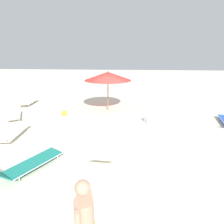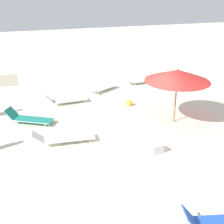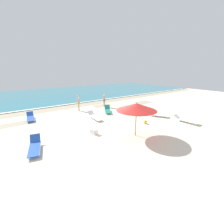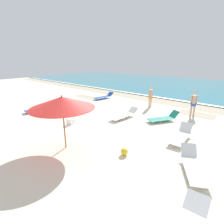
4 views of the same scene
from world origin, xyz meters
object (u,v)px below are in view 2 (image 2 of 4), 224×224
sun_lounger_near_water_left (65,99)px  sun_lounger_near_water_right (63,138)px  beach_ball (129,103)px  sun_lounger_mid_beach_solo (222,222)px  sun_lounger_under_umbrella (140,80)px  cooler_box (156,149)px  sun_lounger_beside_umbrella (29,118)px  sun_lounger_mid_beach_pair_b (101,88)px  beach_umbrella (178,76)px

sun_lounger_near_water_left → sun_lounger_near_water_right: bearing=164.9°
sun_lounger_near_water_right → beach_ball: 4.68m
sun_lounger_mid_beach_solo → sun_lounger_near_water_right: bearing=40.7°
sun_lounger_near_water_left → sun_lounger_near_water_right: size_ratio=0.90×
sun_lounger_under_umbrella → cooler_box: (-7.79, 2.62, -0.02)m
sun_lounger_beside_umbrella → sun_lounger_near_water_right: sun_lounger_beside_umbrella is taller
sun_lounger_beside_umbrella → sun_lounger_mid_beach_pair_b: size_ratio=0.97×
beach_umbrella → sun_lounger_near_water_left: size_ratio=1.28×
sun_lounger_beside_umbrella → cooler_box: sun_lounger_beside_umbrella is taller
sun_lounger_beside_umbrella → sun_lounger_mid_beach_pair_b: sun_lounger_beside_umbrella is taller
beach_umbrella → sun_lounger_beside_umbrella: size_ratio=1.33×
beach_umbrella → cooler_box: beach_umbrella is taller
sun_lounger_near_water_left → sun_lounger_under_umbrella: bearing=-72.2°
beach_umbrella → cooler_box: (-2.26, 1.95, -1.89)m
sun_lounger_mid_beach_solo → sun_lounger_mid_beach_pair_b: (10.99, -0.04, -0.00)m
beach_ball → sun_lounger_mid_beach_pair_b: bearing=16.6°
sun_lounger_mid_beach_solo → beach_ball: 8.54m
sun_lounger_near_water_left → sun_lounger_near_water_right: sun_lounger_near_water_left is taller
sun_lounger_beside_umbrella → beach_ball: (0.57, -4.85, -0.07)m
beach_umbrella → sun_lounger_near_water_right: beach_umbrella is taller
sun_lounger_near_water_right → sun_lounger_beside_umbrella: bearing=30.8°
sun_lounger_beside_umbrella → sun_lounger_mid_beach_solo: sun_lounger_mid_beach_solo is taller
beach_umbrella → sun_lounger_beside_umbrella: (1.80, 6.06, -1.86)m
beach_umbrella → sun_lounger_under_umbrella: size_ratio=1.26×
sun_lounger_beside_umbrella → beach_ball: size_ratio=6.71×
beach_ball → sun_lounger_near_water_right: bearing=127.1°
sun_lounger_near_water_left → sun_lounger_mid_beach_solo: sun_lounger_mid_beach_solo is taller
sun_lounger_beside_umbrella → sun_lounger_near_water_left: 2.64m
sun_lounger_near_water_left → sun_lounger_beside_umbrella: bearing=129.3°
beach_ball → cooler_box: size_ratio=0.54×
sun_lounger_under_umbrella → sun_lounger_beside_umbrella: size_ratio=1.06×
sun_lounger_beside_umbrella → sun_lounger_near_water_right: 2.52m
cooler_box → beach_ball: bearing=-113.2°
sun_lounger_under_umbrella → beach_ball: sun_lounger_under_umbrella is taller
beach_umbrella → beach_ball: size_ratio=8.92×
sun_lounger_near_water_left → sun_lounger_mid_beach_pair_b: bearing=-64.4°
sun_lounger_near_water_left → beach_ball: sun_lounger_near_water_left is taller
beach_umbrella → sun_lounger_beside_umbrella: beach_umbrella is taller
sun_lounger_near_water_right → sun_lounger_mid_beach_solo: size_ratio=1.11×
sun_lounger_near_water_right → cooler_box: (-1.80, -2.99, -0.02)m
sun_lounger_mid_beach_solo → cooler_box: (3.88, -0.04, -0.03)m
sun_lounger_under_umbrella → sun_lounger_mid_beach_solo: (-11.68, 2.66, 0.02)m
sun_lounger_mid_beach_solo → sun_lounger_beside_umbrella: bearing=40.4°
sun_lounger_beside_umbrella → beach_ball: bearing=-53.0°
sun_lounger_under_umbrella → sun_lounger_near_water_right: size_ratio=0.92×
sun_lounger_near_water_right → sun_lounger_mid_beach_pair_b: bearing=-25.1°
sun_lounger_beside_umbrella → sun_lounger_mid_beach_solo: size_ratio=0.96×
sun_lounger_beside_umbrella → sun_lounger_mid_beach_solo: 8.92m
beach_ball → beach_umbrella: bearing=-152.9°
beach_umbrella → sun_lounger_near_water_left: beach_umbrella is taller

